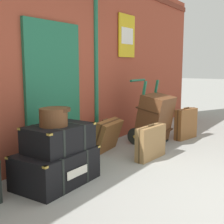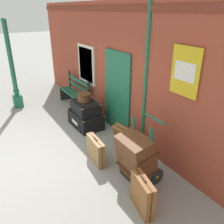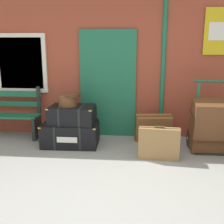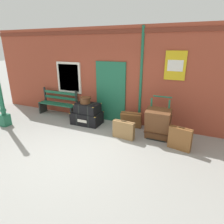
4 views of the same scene
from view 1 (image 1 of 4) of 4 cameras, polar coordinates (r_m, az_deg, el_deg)
ground_plane at (r=3.69m, az=19.56°, el=-15.10°), size 60.00×60.00×0.00m
brick_facade at (r=4.71m, az=-12.06°, el=10.26°), size 10.40×0.35×3.20m
steamer_trunk_base at (r=3.87m, az=-10.56°, el=-10.27°), size 1.03×0.68×0.43m
steamer_trunk_middle at (r=3.79m, az=-10.07°, el=-4.83°), size 0.82×0.57×0.33m
round_hatbox at (r=3.68m, az=-10.98°, el=-0.74°), size 0.39×0.36×0.22m
porters_trolley at (r=5.83m, az=6.60°, el=-3.02°), size 0.71×0.56×1.20m
large_brown_trunk at (r=5.72m, az=8.17°, el=-1.25°), size 0.70×0.59×0.94m
suitcase_beige at (r=4.80m, az=7.37°, el=-5.75°), size 0.67×0.22×0.56m
suitcase_olive at (r=6.21m, az=13.86°, el=-2.20°), size 0.61×0.29×0.65m
suitcase_charcoal at (r=5.16m, az=-0.99°, el=-4.47°), size 0.70×0.42×0.56m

